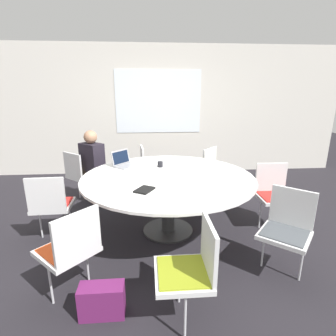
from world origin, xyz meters
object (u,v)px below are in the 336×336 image
object	(u,v)px
chair_2	(71,246)
person_0	(93,162)
chair_5	(274,191)
coffee_cup	(160,164)
chair_1	(51,202)
laptop	(124,162)
chair_4	(287,226)
chair_3	(192,265)
chair_0	(81,173)
spiral_notebook	(144,190)
chair_6	(216,169)
handbag	(102,301)
chair_7	(150,166)

from	to	relation	value
chair_2	person_0	bearing A→B (deg)	48.49
chair_5	person_0	world-z (taller)	person_0
coffee_cup	chair_1	bearing A→B (deg)	-158.71
chair_1	laptop	bearing A→B (deg)	34.76
person_0	chair_1	bearing A→B (deg)	-64.91
chair_4	person_0	bearing A→B (deg)	1.31
chair_4	laptop	world-z (taller)	laptop
chair_2	coffee_cup	xyz separation A→B (m)	(0.83, 1.47, 0.30)
chair_3	laptop	xyz separation A→B (m)	(-0.65, 1.90, 0.31)
chair_4	laptop	distance (m)	2.19
chair_0	person_0	size ratio (longest dim) A/B	0.71
coffee_cup	chair_3	bearing A→B (deg)	-85.43
spiral_notebook	chair_6	bearing A→B (deg)	53.00
chair_1	handbag	world-z (taller)	chair_1
chair_2	chair_6	size ratio (longest dim) A/B	1.00
spiral_notebook	chair_1	bearing A→B (deg)	161.37
chair_2	chair_3	xyz separation A→B (m)	(0.98, -0.33, 0.00)
chair_4	chair_2	bearing A→B (deg)	46.76
laptop	handbag	bearing A→B (deg)	-141.08
chair_2	chair_3	distance (m)	1.03
coffee_cup	handbag	world-z (taller)	coffee_cup
chair_2	chair_3	size ratio (longest dim) A/B	1.00
chair_5	chair_6	xyz separation A→B (m)	(-0.51, 1.04, 0.00)
chair_6	chair_7	bearing A→B (deg)	-62.98
chair_2	chair_0	bearing A→B (deg)	54.48
chair_6	chair_3	bearing A→B (deg)	23.96
chair_5	handbag	distance (m)	2.47
chair_1	spiral_notebook	distance (m)	1.20
chair_3	chair_4	world-z (taller)	same
chair_2	chair_4	xyz separation A→B (m)	(2.01, 0.20, 0.00)
chair_2	handbag	size ratio (longest dim) A/B	2.35
laptop	coffee_cup	size ratio (longest dim) A/B	5.23
chair_4	person_0	size ratio (longest dim) A/B	0.71
chair_2	laptop	size ratio (longest dim) A/B	2.11
handbag	chair_0	bearing A→B (deg)	106.44
chair_4	coffee_cup	size ratio (longest dim) A/B	11.03
spiral_notebook	chair_0	bearing A→B (deg)	124.15
chair_4	laptop	size ratio (longest dim) A/B	2.11
laptop	chair_6	bearing A→B (deg)	-27.64
chair_1	laptop	size ratio (longest dim) A/B	2.11
chair_7	coffee_cup	size ratio (longest dim) A/B	11.03
handbag	chair_1	bearing A→B (deg)	122.50
chair_2	chair_6	world-z (taller)	same
chair_1	chair_0	bearing A→B (deg)	85.06
chair_0	handbag	bearing A→B (deg)	-32.83
chair_0	spiral_notebook	xyz separation A→B (m)	(1.05, -1.54, 0.27)
chair_3	chair_2	bearing A→B (deg)	71.14
chair_4	handbag	size ratio (longest dim) A/B	2.35
spiral_notebook	chair_4	bearing A→B (deg)	-15.62
chair_3	coffee_cup	size ratio (longest dim) A/B	11.03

